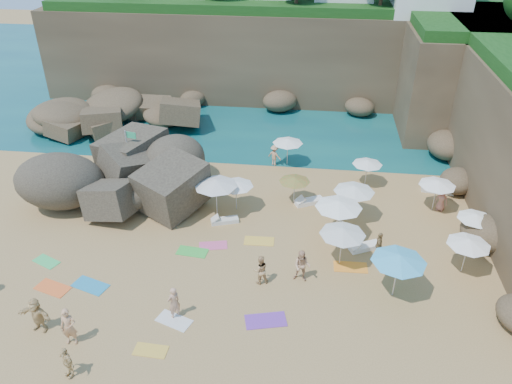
# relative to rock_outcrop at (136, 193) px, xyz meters

# --- Properties ---
(ground) EXTENTS (120.00, 120.00, 0.00)m
(ground) POSITION_rel_rock_outcrop_xyz_m (6.20, -5.18, 0.00)
(ground) COLOR tan
(ground) RESTS_ON ground
(seawater) EXTENTS (120.00, 120.00, 0.00)m
(seawater) POSITION_rel_rock_outcrop_xyz_m (6.20, 24.82, 0.00)
(seawater) COLOR #0C4751
(seawater) RESTS_ON ground
(cliff_back) EXTENTS (44.00, 8.00, 8.00)m
(cliff_back) POSITION_rel_rock_outcrop_xyz_m (8.20, 19.82, 4.00)
(cliff_back) COLOR brown
(cliff_back) RESTS_ON ground
(cliff_corner) EXTENTS (10.00, 12.00, 8.00)m
(cliff_corner) POSITION_rel_rock_outcrop_xyz_m (23.20, 14.82, 4.00)
(cliff_corner) COLOR brown
(cliff_corner) RESTS_ON ground
(rock_promontory) EXTENTS (12.00, 7.00, 2.00)m
(rock_promontory) POSITION_rel_rock_outcrop_xyz_m (-4.80, 10.82, 0.00)
(rock_promontory) COLOR brown
(rock_promontory) RESTS_ON ground
(marina_masts) EXTENTS (3.10, 0.10, 6.00)m
(marina_masts) POSITION_rel_rock_outcrop_xyz_m (-10.30, 24.82, 3.00)
(marina_masts) COLOR white
(marina_masts) RESTS_ON ground
(rock_outcrop) EXTENTS (9.99, 8.44, 3.45)m
(rock_outcrop) POSITION_rel_rock_outcrop_xyz_m (0.00, 0.00, 0.00)
(rock_outcrop) COLOR brown
(rock_outcrop) RESTS_ON ground
(flag_pole) EXTENTS (0.75, 0.19, 3.89)m
(flag_pole) POSITION_rel_rock_outcrop_xyz_m (-0.52, 1.24, 2.48)
(flag_pole) COLOR silver
(flag_pole) RESTS_ON ground
(parasol_0) EXTENTS (2.14, 2.14, 2.03)m
(parasol_0) POSITION_rel_rock_outcrop_xyz_m (6.85, -1.10, 1.86)
(parasol_0) COLOR silver
(parasol_0) RESTS_ON ground
(parasol_1) EXTENTS (2.15, 2.15, 2.03)m
(parasol_1) POSITION_rel_rock_outcrop_xyz_m (9.56, 5.21, 1.87)
(parasol_1) COLOR silver
(parasol_1) RESTS_ON ground
(parasol_2) EXTENTS (2.41, 2.41, 2.28)m
(parasol_2) POSITION_rel_rock_outcrop_xyz_m (13.87, -1.28, 2.10)
(parasol_2) COLOR silver
(parasol_2) RESTS_ON ground
(parasol_3) EXTENTS (2.21, 2.21, 2.09)m
(parasol_3) POSITION_rel_rock_outcrop_xyz_m (18.91, 0.34, 1.92)
(parasol_3) COLOR silver
(parasol_3) RESTS_ON ground
(parasol_4) EXTENTS (1.99, 1.99, 1.88)m
(parasol_4) POSITION_rel_rock_outcrop_xyz_m (20.40, -2.84, 1.72)
(parasol_4) COLOR silver
(parasol_4) RESTS_ON ground
(parasol_5) EXTENTS (2.61, 2.61, 2.47)m
(parasol_5) POSITION_rel_rock_outcrop_xyz_m (5.77, -1.85, 2.27)
(parasol_5) COLOR silver
(parasol_5) RESTS_ON ground
(parasol_6) EXTENTS (1.96, 1.96, 1.85)m
(parasol_6) POSITION_rel_rock_outcrop_xyz_m (10.33, 0.10, 1.70)
(parasol_6) COLOR silver
(parasol_6) RESTS_ON ground
(parasol_7) EXTENTS (1.98, 1.98, 1.87)m
(parasol_7) POSITION_rel_rock_outcrop_xyz_m (14.95, 2.91, 1.72)
(parasol_7) COLOR silver
(parasol_7) RESTS_ON ground
(parasol_8) EXTENTS (2.18, 2.18, 2.06)m
(parasol_8) POSITION_rel_rock_outcrop_xyz_m (19.37, -5.52, 1.89)
(parasol_8) COLOR silver
(parasol_8) RESTS_ON ground
(parasol_9) EXTENTS (2.61, 2.61, 2.47)m
(parasol_9) POSITION_rel_rock_outcrop_xyz_m (12.92, -3.35, 2.27)
(parasol_9) COLOR silver
(parasol_9) RESTS_ON ground
(parasol_10) EXTENTS (2.62, 2.62, 2.48)m
(parasol_10) POSITION_rel_rock_outcrop_xyz_m (15.62, -7.75, 2.28)
(parasol_10) COLOR silver
(parasol_10) RESTS_ON ground
(parasol_11) EXTENTS (2.40, 2.40, 2.27)m
(parasol_11) POSITION_rel_rock_outcrop_xyz_m (13.09, -5.64, 2.08)
(parasol_11) COLOR silver
(parasol_11) RESTS_ON ground
(lounger_0) EXTENTS (1.91, 1.37, 0.28)m
(lounger_0) POSITION_rel_rock_outcrop_xyz_m (11.31, 0.12, 0.14)
(lounger_0) COLOR white
(lounger_0) RESTS_ON ground
(lounger_1) EXTENTS (1.65, 0.55, 0.26)m
(lounger_1) POSITION_rel_rock_outcrop_xyz_m (13.42, -0.09, 0.13)
(lounger_1) COLOR silver
(lounger_1) RESTS_ON ground
(lounger_2) EXTENTS (2.09, 0.95, 0.31)m
(lounger_2) POSITION_rel_rock_outcrop_xyz_m (19.62, 2.58, 0.16)
(lounger_2) COLOR silver
(lounger_2) RESTS_ON ground
(lounger_3) EXTENTS (1.71, 1.05, 0.25)m
(lounger_3) POSITION_rel_rock_outcrop_xyz_m (6.37, -2.60, 0.13)
(lounger_3) COLOR silver
(lounger_3) RESTS_ON ground
(lounger_4) EXTENTS (1.63, 1.06, 0.24)m
(lounger_4) POSITION_rel_rock_outcrop_xyz_m (13.33, -0.39, 0.12)
(lounger_4) COLOR white
(lounger_4) RESTS_ON ground
(lounger_5) EXTENTS (1.83, 1.30, 0.27)m
(lounger_5) POSITION_rel_rock_outcrop_xyz_m (14.49, -4.20, 0.14)
(lounger_5) COLOR white
(lounger_5) RESTS_ON ground
(towel_0) EXTENTS (1.99, 1.41, 0.03)m
(towel_0) POSITION_rel_rock_outcrop_xyz_m (0.66, -8.93, 0.02)
(towel_0) COLOR teal
(towel_0) RESTS_ON ground
(towel_2) EXTENTS (1.92, 1.34, 0.03)m
(towel_2) POSITION_rel_rock_outcrop_xyz_m (-1.13, -9.33, 0.02)
(towel_2) COLOR orange
(towel_2) RESTS_ON ground
(towel_3) EXTENTS (1.61, 1.25, 0.03)m
(towel_3) POSITION_rel_rock_outcrop_xyz_m (-2.43, -7.40, 0.01)
(towel_3) COLOR #38C461
(towel_3) RESTS_ON ground
(towel_4) EXTENTS (1.48, 0.79, 0.03)m
(towel_4) POSITION_rel_rock_outcrop_xyz_m (4.90, -12.56, 0.01)
(towel_4) COLOR gold
(towel_4) RESTS_ON ground
(towel_5) EXTENTS (1.82, 1.34, 0.03)m
(towel_5) POSITION_rel_rock_outcrop_xyz_m (5.45, -10.74, 0.01)
(towel_5) COLOR silver
(towel_5) RESTS_ON ground
(towel_6) EXTENTS (2.06, 1.38, 0.03)m
(towel_6) POSITION_rel_rock_outcrop_xyz_m (9.63, -10.23, 0.02)
(towel_6) COLOR purple
(towel_6) RESTS_ON ground
(towel_9) EXTENTS (1.69, 1.10, 0.03)m
(towel_9) POSITION_rel_rock_outcrop_xyz_m (6.13, -4.94, 0.01)
(towel_9) COLOR #DB5589
(towel_9) RESTS_ON ground
(towel_10) EXTENTS (1.78, 0.92, 0.03)m
(towel_10) POSITION_rel_rock_outcrop_xyz_m (13.67, -5.89, 0.02)
(towel_10) COLOR orange
(towel_10) RESTS_ON ground
(towel_11) EXTENTS (1.75, 1.00, 0.03)m
(towel_11) POSITION_rel_rock_outcrop_xyz_m (5.11, -5.63, 0.01)
(towel_11) COLOR green
(towel_11) RESTS_ON ground
(towel_12) EXTENTS (1.71, 0.90, 0.03)m
(towel_12) POSITION_rel_rock_outcrop_xyz_m (8.63, -4.22, 0.01)
(towel_12) COLOR gold
(towel_12) RESTS_ON ground
(person_stand_1) EXTENTS (0.95, 0.84, 1.62)m
(person_stand_1) POSITION_rel_rock_outcrop_xyz_m (9.09, -7.63, 0.81)
(person_stand_1) COLOR tan
(person_stand_1) RESTS_ON ground
(person_stand_2) EXTENTS (1.09, 0.82, 1.56)m
(person_stand_2) POSITION_rel_rock_outcrop_xyz_m (8.66, 5.01, 0.78)
(person_stand_2) COLOR tan
(person_stand_2) RESTS_ON ground
(person_stand_3) EXTENTS (0.46, 0.94, 1.55)m
(person_stand_3) POSITION_rel_rock_outcrop_xyz_m (15.13, -4.82, 0.77)
(person_stand_3) COLOR olive
(person_stand_3) RESTS_ON ground
(person_stand_4) EXTENTS (0.80, 0.62, 1.46)m
(person_stand_4) POSITION_rel_rock_outcrop_xyz_m (19.37, 0.37, 0.73)
(person_stand_4) COLOR tan
(person_stand_4) RESTS_ON ground
(person_stand_5) EXTENTS (1.74, 1.35, 1.88)m
(person_stand_5) POSITION_rel_rock_outcrop_xyz_m (2.16, 2.33, 0.94)
(person_stand_5) COLOR #B8785C
(person_stand_5) RESTS_ON ground
(person_stand_6) EXTENTS (0.72, 0.74, 1.72)m
(person_stand_6) POSITION_rel_rock_outcrop_xyz_m (5.43, -10.45, 0.86)
(person_stand_6) COLOR tan
(person_stand_6) RESTS_ON ground
(person_lie_1) EXTENTS (1.56, 1.78, 0.37)m
(person_lie_1) POSITION_rel_rock_outcrop_xyz_m (2.03, -14.19, 0.19)
(person_lie_1) COLOR #DEBC7E
(person_lie_1) RESTS_ON ground
(person_lie_3) EXTENTS (1.92, 2.02, 0.47)m
(person_lie_3) POSITION_rel_rock_outcrop_xyz_m (-0.37, -11.99, 0.23)
(person_lie_3) COLOR tan
(person_lie_3) RESTS_ON ground
(person_lie_4) EXTENTS (0.93, 1.95, 0.45)m
(person_lie_4) POSITION_rel_rock_outcrop_xyz_m (1.39, -12.54, 0.22)
(person_lie_4) COLOR tan
(person_lie_4) RESTS_ON ground
(person_lie_5) EXTENTS (1.13, 1.88, 0.67)m
(person_lie_5) POSITION_rel_rock_outcrop_xyz_m (11.13, -7.22, 0.33)
(person_lie_5) COLOR tan
(person_lie_5) RESTS_ON ground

